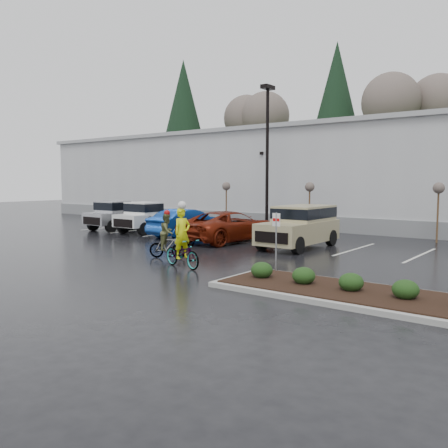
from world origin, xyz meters
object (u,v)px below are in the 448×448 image
Objects in this scene: pickup_white at (154,217)px; cyclist_olive at (167,240)px; lamppost at (267,143)px; pickup_silver at (123,215)px; car_blue at (187,223)px; sapling_west at (226,189)px; cyclist_hivis at (182,247)px; car_red at (230,226)px; sapling_mid at (310,190)px; suv_tan at (298,227)px; fire_lane_sign at (276,236)px; sapling_east at (439,191)px.

cyclist_olive is at bearing -41.36° from pickup_white.
lamppost is 1.77× the size of pickup_silver.
sapling_west is at bearing -70.14° from car_blue.
sapling_west is 6.39m from car_blue.
pickup_silver is at bearing 70.41° from cyclist_hivis.
car_red is at bearing -9.30° from cyclist_olive.
car_red is at bearing -104.08° from sapling_mid.
suv_tan is (2.57, -6.15, -1.70)m from sapling_mid.
pickup_silver is 15.06m from cyclist_hivis.
pickup_silver reaches higher than car_red.
sapling_west and sapling_mid have the same top height.
pickup_silver is at bearing 177.11° from suv_tan.
lamppost is at bearing 134.51° from suv_tan.
cyclist_hivis is at bearing -39.61° from pickup_white.
cyclist_hivis is (3.19, -7.31, -0.06)m from car_red.
pickup_silver is 12.78m from cyclist_olive.
sapling_mid is at bearing 19.67° from cyclist_hivis.
suv_tan is at bearing -45.78° from cyclist_olive.
sapling_mid is 0.62× the size of pickup_silver.
pickup_white is at bearing -147.00° from sapling_mid.
suv_tan is at bearing -67.36° from sapling_mid.
fire_lane_sign is 0.37× the size of car_red.
lamppost is 10.76m from pickup_silver.
lamppost reaches higher than car_blue.
fire_lane_sign is 5.67m from cyclist_olive.
pickup_white is at bearing -0.92° from car_red.
sapling_east reaches higher than fire_lane_sign.
pickup_white is at bearing 2.19° from pickup_silver.
sapling_east is 1.27× the size of cyclist_hivis.
car_red is 2.90× the size of cyclist_olive.
cyclist_olive is at bearing -91.45° from sapling_mid.
sapling_mid is (6.50, 0.00, 0.00)m from sapling_west.
cyclist_hivis is (1.63, -13.53, -1.96)m from sapling_mid.
car_blue is 7.51m from suv_tan.
lamppost reaches higher than pickup_silver.
suv_tan is at bearing -172.62° from car_red.
suv_tan is 2.03× the size of cyclist_hivis.
lamppost is 12.55m from cyclist_olive.
suv_tan is at bearing -176.98° from car_blue.
cyclist_olive is (-1.94, 1.19, -0.01)m from cyclist_hivis.
cyclist_olive is at bearing -114.95° from suv_tan.
cyclist_hivis reaches higher than pickup_white.
fire_lane_sign is at bearing -67.51° from sapling_mid.
cyclist_hivis is at bearing -71.75° from lamppost.
suv_tan is at bearing -34.17° from sapling_west.
pickup_silver is (-18.59, -5.47, -1.75)m from sapling_east.
car_red is at bearing -7.37° from pickup_white.
car_red is (-6.86, 6.58, -0.58)m from fire_lane_sign.
sapling_west reaches higher than suv_tan.
sapling_west reaches higher than fire_lane_sign.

